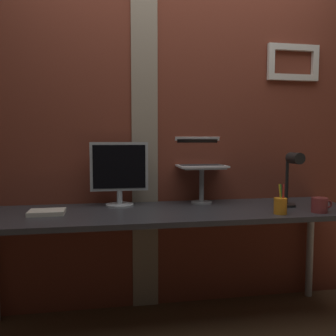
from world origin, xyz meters
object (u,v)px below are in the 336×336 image
at_px(desk_lamp, 292,174).
at_px(pen_cup, 280,206).
at_px(laptop, 199,159).
at_px(coffee_mug, 320,205).
at_px(monitor, 119,170).

relative_size(desk_lamp, pen_cup, 2.02).
bearing_deg(pen_cup, laptop, 127.65).
bearing_deg(coffee_mug, pen_cup, -179.96).
bearing_deg(desk_lamp, coffee_mug, -58.49).
bearing_deg(pen_cup, desk_lamp, 45.20).
bearing_deg(desk_lamp, laptop, 148.88).
xyz_separation_m(monitor, desk_lamp, (1.06, -0.24, -0.02)).
distance_m(monitor, pen_cup, 1.01).
bearing_deg(pen_cup, coffee_mug, 0.04).
bearing_deg(laptop, desk_lamp, -31.12).
bearing_deg(monitor, coffee_mug, -18.95).
relative_size(monitor, laptop, 1.29).
bearing_deg(desk_lamp, monitor, 167.17).
height_order(desk_lamp, coffee_mug, desk_lamp).
distance_m(monitor, desk_lamp, 1.09).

